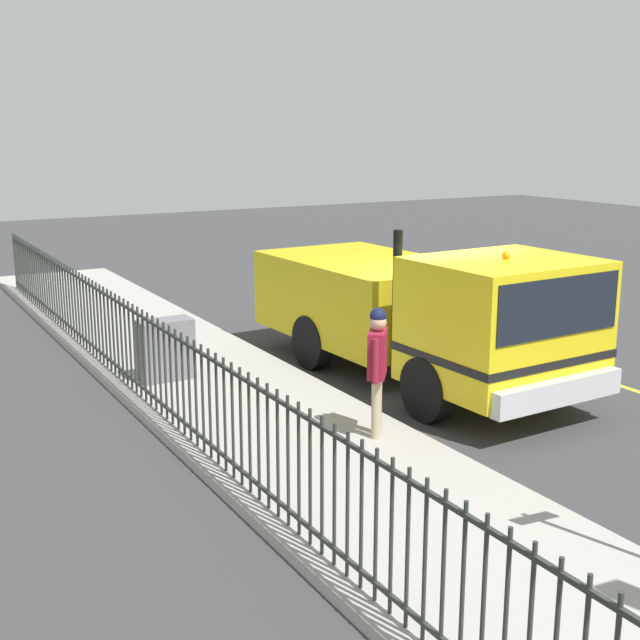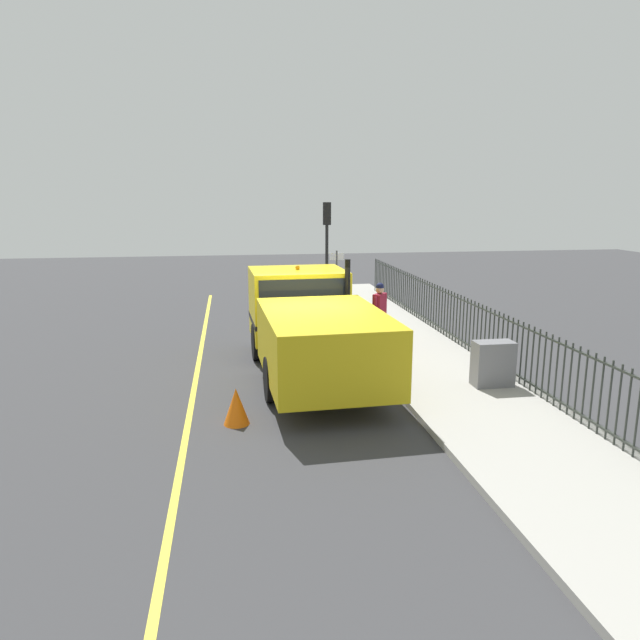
# 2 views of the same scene
# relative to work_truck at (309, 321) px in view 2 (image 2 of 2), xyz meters

# --- Properties ---
(ground_plane) EXTENTS (58.67, 58.67, 0.00)m
(ground_plane) POSITION_rel_work_truck_xyz_m (-0.02, -0.23, -1.31)
(ground_plane) COLOR #38383A
(ground_plane) RESTS_ON ground
(sidewalk_slab) EXTENTS (3.06, 26.67, 0.14)m
(sidewalk_slab) POSITION_rel_work_truck_xyz_m (3.19, -0.23, -1.24)
(sidewalk_slab) COLOR #A3A099
(sidewalk_slab) RESTS_ON ground
(lane_marking) EXTENTS (0.12, 24.00, 0.01)m
(lane_marking) POSITION_rel_work_truck_xyz_m (-2.74, -0.23, -1.30)
(lane_marking) COLOR yellow
(lane_marking) RESTS_ON ground
(work_truck) EXTENTS (2.76, 6.80, 2.71)m
(work_truck) POSITION_rel_work_truck_xyz_m (0.00, 0.00, 0.00)
(work_truck) COLOR yellow
(work_truck) RESTS_ON ground
(worker_standing) EXTENTS (0.48, 0.53, 1.76)m
(worker_standing) POSITION_rel_work_truck_xyz_m (2.25, 1.90, -0.09)
(worker_standing) COLOR maroon
(worker_standing) RESTS_ON sidewalk_slab
(iron_fence) EXTENTS (0.04, 22.70, 1.42)m
(iron_fence) POSITION_rel_work_truck_xyz_m (4.48, -0.23, -0.45)
(iron_fence) COLOR #2D332D
(iron_fence) RESTS_ON sidewalk_slab
(traffic_light_near) EXTENTS (0.32, 0.23, 3.88)m
(traffic_light_near) POSITION_rel_work_truck_xyz_m (1.86, 8.47, 1.59)
(traffic_light_near) COLOR black
(traffic_light_near) RESTS_ON sidewalk_slab
(utility_cabinet) EXTENTS (0.87, 0.47, 1.00)m
(utility_cabinet) POSITION_rel_work_truck_xyz_m (3.82, -2.00, -0.67)
(utility_cabinet) COLOR slate
(utility_cabinet) RESTS_ON sidewalk_slab
(traffic_cone) EXTENTS (0.50, 0.50, 0.71)m
(traffic_cone) POSITION_rel_work_truck_xyz_m (-1.81, -3.01, -0.95)
(traffic_cone) COLOR orange
(traffic_cone) RESTS_ON ground
(street_sign) EXTENTS (0.50, 0.08, 2.28)m
(street_sign) POSITION_rel_work_truck_xyz_m (1.79, 6.01, 0.25)
(street_sign) COLOR #4C4C4C
(street_sign) RESTS_ON sidewalk_slab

